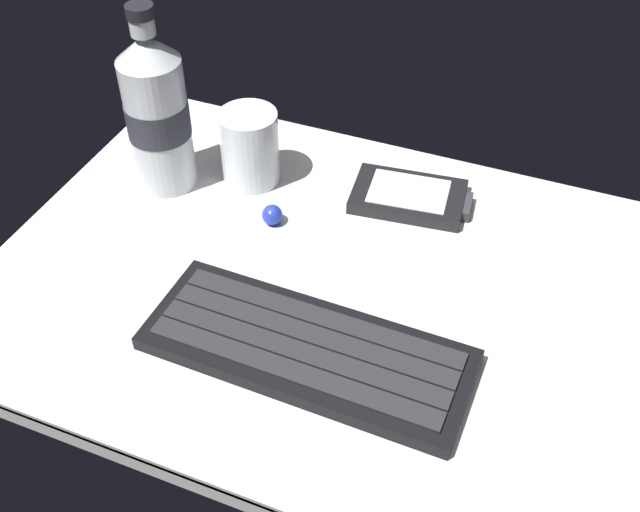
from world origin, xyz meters
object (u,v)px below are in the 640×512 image
Objects in this scene: handheld_device at (410,197)px; juice_cup at (250,150)px; keyboard at (307,349)px; water_bottle at (157,112)px; trackball_mouse at (272,215)px.

juice_cup is at bearing -171.60° from handheld_device.
keyboard is 30.86cm from water_bottle.
keyboard is at bearing -95.05° from handheld_device.
handheld_device is 0.64× the size of water_bottle.
water_bottle is at bearing 144.26° from keyboard.
keyboard is at bearing -35.74° from water_bottle.
water_bottle is at bearing 170.93° from trackball_mouse.
handheld_device is 6.08× the size of trackball_mouse.
juice_cup reaches higher than handheld_device.
keyboard is 13.28× the size of trackball_mouse.
handheld_device is at bearing 8.40° from juice_cup.
trackball_mouse is at bearing 124.09° from keyboard.
water_bottle is (-26.26, -6.52, 8.28)cm from handheld_device.
juice_cup is at bearing 131.08° from trackball_mouse.
trackball_mouse is (13.88, -2.22, -7.91)cm from water_bottle.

